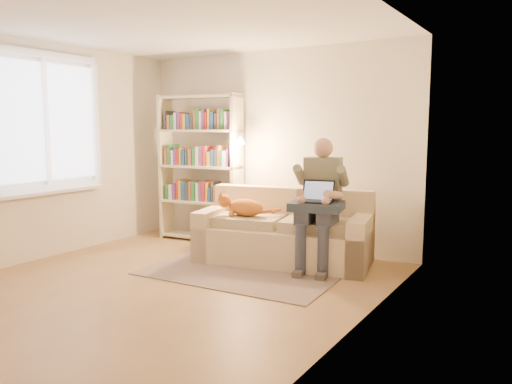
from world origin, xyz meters
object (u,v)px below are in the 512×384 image
Objects in this scene: sofa at (285,236)px; laptop at (318,196)px; cat at (243,207)px; bookshelf at (200,161)px; person at (320,196)px.

laptop is (0.51, -0.18, 0.53)m from sofa.
cat is 0.98m from laptop.
sofa is at bearing 14.76° from cat.
sofa is at bearing -19.55° from bookshelf.
person reaches higher than laptop.
laptop is 2.15m from bookshelf.
sofa is 1.79m from bookshelf.
person is 2.08m from bookshelf.
sofa is 1.46× the size of person.
person is at bearing -18.79° from sofa.
cat is (-0.45, -0.23, 0.34)m from sofa.
laptop is at bearing -86.02° from person.
sofa is 0.61m from cat.
bookshelf is at bearing 154.89° from sofa.
person is 0.72× the size of bookshelf.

